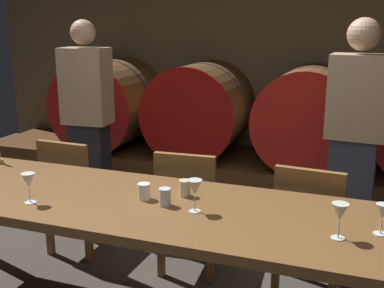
# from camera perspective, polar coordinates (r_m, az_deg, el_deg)

# --- Properties ---
(back_wall) EXTENTS (6.13, 0.24, 2.76)m
(back_wall) POSITION_cam_1_polar(r_m,az_deg,el_deg) (4.94, 8.85, 10.97)
(back_wall) COLOR brown
(back_wall) RESTS_ON ground
(barrel_shelf) EXTENTS (5.52, 0.90, 0.41)m
(barrel_shelf) POSITION_cam_1_polar(r_m,az_deg,el_deg) (4.64, 6.96, -4.08)
(barrel_shelf) COLOR #4C2D16
(barrel_shelf) RESTS_ON ground
(wine_barrel_far_left) EXTENTS (0.90, 0.93, 0.90)m
(wine_barrel_far_left) POSITION_cam_1_polar(r_m,az_deg,el_deg) (5.01, -9.79, 4.85)
(wine_barrel_far_left) COLOR brown
(wine_barrel_far_left) RESTS_ON barrel_shelf
(wine_barrel_center_left) EXTENTS (0.90, 0.93, 0.90)m
(wine_barrel_center_left) POSITION_cam_1_polar(r_m,az_deg,el_deg) (4.61, 1.10, 4.20)
(wine_barrel_center_left) COLOR #513319
(wine_barrel_center_left) RESTS_ON barrel_shelf
(wine_barrel_center_right) EXTENTS (0.90, 0.93, 0.90)m
(wine_barrel_center_right) POSITION_cam_1_polar(r_m,az_deg,el_deg) (4.39, 13.94, 3.24)
(wine_barrel_center_right) COLOR brown
(wine_barrel_center_right) RESTS_ON barrel_shelf
(dining_table) EXTENTS (2.88, 0.82, 0.78)m
(dining_table) POSITION_cam_1_polar(r_m,az_deg,el_deg) (2.55, -6.68, -8.15)
(dining_table) COLOR brown
(dining_table) RESTS_ON ground
(chair_left) EXTENTS (0.42, 0.42, 0.88)m
(chair_left) POSITION_cam_1_polar(r_m,az_deg,el_deg) (3.56, -14.00, -5.52)
(chair_left) COLOR brown
(chair_left) RESTS_ON ground
(chair_center) EXTENTS (0.42, 0.42, 0.88)m
(chair_center) POSITION_cam_1_polar(r_m,az_deg,el_deg) (3.19, -0.33, -7.52)
(chair_center) COLOR brown
(chair_center) RESTS_ON ground
(chair_right) EXTENTS (0.43, 0.43, 0.88)m
(chair_right) POSITION_cam_1_polar(r_m,az_deg,el_deg) (2.99, 13.96, -9.58)
(chair_right) COLOR brown
(chair_right) RESTS_ON ground
(guest_left) EXTENTS (0.40, 0.27, 1.70)m
(guest_left) POSITION_cam_1_polar(r_m,az_deg,el_deg) (4.04, -12.40, 2.63)
(guest_left) COLOR black
(guest_left) RESTS_ON ground
(guest_right) EXTENTS (0.40, 0.27, 1.71)m
(guest_right) POSITION_cam_1_polar(r_m,az_deg,el_deg) (3.40, 18.91, 0.05)
(guest_right) COLOR #33384C
(guest_right) RESTS_ON ground
(wine_glass_left) EXTENTS (0.07, 0.07, 0.16)m
(wine_glass_left) POSITION_cam_1_polar(r_m,az_deg,el_deg) (2.57, -19.07, -4.27)
(wine_glass_left) COLOR white
(wine_glass_left) RESTS_ON dining_table
(wine_glass_center_left) EXTENTS (0.07, 0.07, 0.17)m
(wine_glass_center_left) POSITION_cam_1_polar(r_m,az_deg,el_deg) (2.32, 0.34, -5.38)
(wine_glass_center_left) COLOR silver
(wine_glass_center_left) RESTS_ON dining_table
(wine_glass_center_right) EXTENTS (0.07, 0.07, 0.16)m
(wine_glass_center_right) POSITION_cam_1_polar(r_m,az_deg,el_deg) (2.15, 17.37, -7.94)
(wine_glass_center_right) COLOR silver
(wine_glass_center_right) RESTS_ON dining_table
(wine_glass_right) EXTENTS (0.06, 0.06, 0.14)m
(wine_glass_right) POSITION_cam_1_polar(r_m,az_deg,el_deg) (2.26, 21.93, -7.69)
(wine_glass_right) COLOR silver
(wine_glass_right) RESTS_ON dining_table
(cup_left) EXTENTS (0.07, 0.07, 0.09)m
(cup_left) POSITION_cam_1_polar(r_m,az_deg,el_deg) (2.52, -5.80, -5.69)
(cup_left) COLOR white
(cup_left) RESTS_ON dining_table
(cup_center) EXTENTS (0.06, 0.06, 0.09)m
(cup_center) POSITION_cam_1_polar(r_m,az_deg,el_deg) (2.43, -3.28, -6.39)
(cup_center) COLOR silver
(cup_center) RESTS_ON dining_table
(cup_right) EXTENTS (0.06, 0.06, 0.09)m
(cup_right) POSITION_cam_1_polar(r_m,az_deg,el_deg) (2.55, -0.88, -5.33)
(cup_right) COLOR beige
(cup_right) RESTS_ON dining_table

